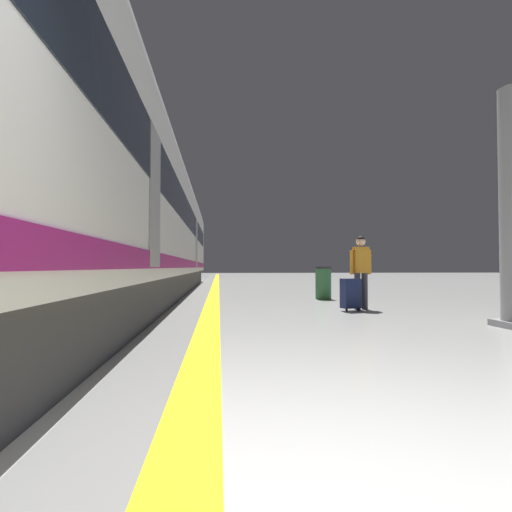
{
  "coord_description": "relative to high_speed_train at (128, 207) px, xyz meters",
  "views": [
    {
      "loc": [
        -0.51,
        -1.0,
        0.9
      ],
      "look_at": [
        0.23,
        7.0,
        1.12
      ],
      "focal_mm": 28.19,
      "sensor_mm": 36.0,
      "label": 1
    }
  ],
  "objects": [
    {
      "name": "passenger_near",
      "position": [
        5.4,
        -2.57,
        -1.6
      ],
      "size": [
        0.48,
        0.22,
        1.56
      ],
      "color": "#383842",
      "rests_on": "ground"
    },
    {
      "name": "safety_line_strip",
      "position": [
        2.23,
        0.13,
        -2.5
      ],
      "size": [
        0.36,
        80.0,
        0.01
      ],
      "primitive_type": "cube",
      "color": "yellow",
      "rests_on": "ground"
    },
    {
      "name": "waste_bin",
      "position": [
        5.32,
        0.21,
        -2.05
      ],
      "size": [
        0.46,
        0.46,
        0.91
      ],
      "color": "#2D6638",
      "rests_on": "ground"
    },
    {
      "name": "tactile_edge_band",
      "position": [
        1.84,
        0.13,
        -2.5
      ],
      "size": [
        0.74,
        80.0,
        0.01
      ],
      "primitive_type": "cube",
      "color": "slate",
      "rests_on": "ground"
    },
    {
      "name": "high_speed_train",
      "position": [
        0.0,
        0.0,
        0.0
      ],
      "size": [
        2.94,
        32.12,
        4.97
      ],
      "color": "#38383D",
      "rests_on": "ground"
    },
    {
      "name": "suitcase_near",
      "position": [
        5.08,
        -2.84,
        -2.15
      ],
      "size": [
        0.43,
        0.32,
        0.66
      ],
      "color": "#19234C",
      "rests_on": "ground"
    }
  ]
}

